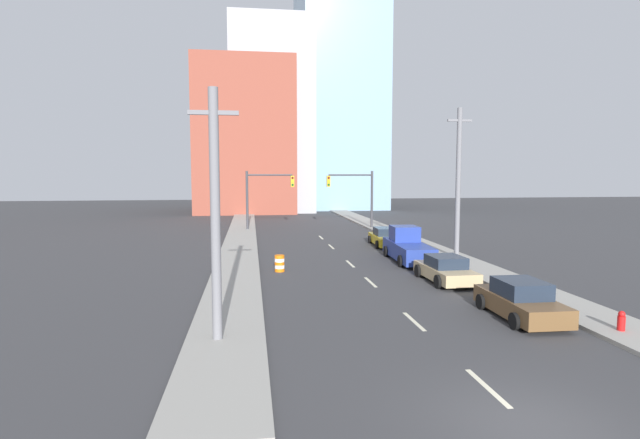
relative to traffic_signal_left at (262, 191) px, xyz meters
The scene contains 22 objects.
ground_plane 40.17m from the traffic_signal_left, 82.80° to the right, with size 200.00×200.00×0.00m, color #38383A.
sidewalk_left 7.95m from the traffic_signal_left, 106.12° to the left, with size 2.64×92.79×0.15m.
sidewalk_right 14.23m from the traffic_signal_left, 29.34° to the left, with size 2.64×92.79×0.15m.
lane_stripe_at_2m 38.19m from the traffic_signal_left, 82.42° to the right, with size 0.16×2.40×0.01m, color beige.
lane_stripe_at_8m 32.37m from the traffic_signal_left, 81.03° to the right, with size 0.16×2.40×0.01m, color beige.
lane_stripe_at_15m 25.62m from the traffic_signal_left, 78.59° to the right, with size 0.16×2.40×0.01m, color beige.
lane_stripe_at_20m 20.51m from the traffic_signal_left, 75.60° to the right, with size 0.16×2.40×0.01m, color beige.
lane_stripe_at_28m 13.69m from the traffic_signal_left, 67.58° to the right, with size 0.16×2.40×0.01m, color beige.
lane_stripe_at_33m 9.10m from the traffic_signal_left, 52.61° to the right, with size 0.16×2.40×0.01m, color beige.
building_brick_left 26.90m from the traffic_signal_left, 93.95° to the left, with size 14.00×16.00×21.56m.
building_office_center 31.62m from the traffic_signal_left, 85.99° to the left, with size 12.00×20.00×27.64m.
building_glass_right 39.82m from the traffic_signal_left, 68.22° to the left, with size 13.00×20.00×39.34m.
traffic_signal_left is the anchor object (origin of this frame).
traffic_signal_right 9.75m from the traffic_signal_left, ahead, with size 4.77×0.35×5.86m.
utility_pole_left_near 33.26m from the traffic_signal_left, 93.80° to the right, with size 1.60×0.32×8.30m.
utility_pole_right_mid 22.50m from the traffic_signal_left, 57.08° to the right, with size 1.60×0.32×9.76m.
traffic_barrel 21.63m from the traffic_signal_left, 88.60° to the right, with size 0.56×0.56×0.95m.
fire_hydrant 36.32m from the traffic_signal_left, 71.22° to the right, with size 0.26×0.26×0.84m.
sedan_brown 33.34m from the traffic_signal_left, 73.84° to the right, with size 2.18×4.48×1.49m.
sedan_tan 26.97m from the traffic_signal_left, 70.65° to the right, with size 2.22×4.52×1.35m.
pickup_truck_blue 21.11m from the traffic_signal_left, 64.92° to the right, with size 2.39×6.24×2.17m.
sedan_yellow 15.67m from the traffic_signal_left, 52.68° to the right, with size 2.33×4.86×1.41m.
Camera 1 is at (-6.07, -9.86, 5.57)m, focal length 28.00 mm.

